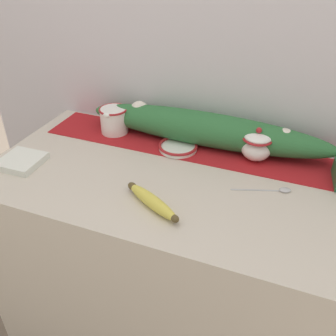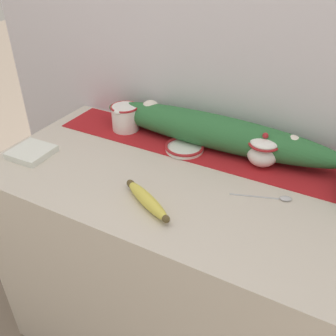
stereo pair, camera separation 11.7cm
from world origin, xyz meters
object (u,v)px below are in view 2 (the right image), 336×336
at_px(cream_pitcher, 125,117).
at_px(small_dish, 184,147).
at_px(banana, 147,200).
at_px(napkin_stack, 31,152).
at_px(sugar_bowl, 263,151).
at_px(spoon, 280,198).

height_order(cream_pitcher, small_dish, cream_pitcher).
xyz_separation_m(banana, napkin_stack, (-0.51, 0.05, -0.01)).
height_order(sugar_bowl, spoon, sugar_bowl).
xyz_separation_m(cream_pitcher, small_dish, (0.28, -0.04, -0.04)).
bearing_deg(banana, small_dish, 97.32).
xyz_separation_m(small_dish, spoon, (0.38, -0.12, -0.01)).
height_order(sugar_bowl, small_dish, sugar_bowl).
bearing_deg(spoon, cream_pitcher, 147.62).
distance_m(sugar_bowl, spoon, 0.20).
xyz_separation_m(banana, spoon, (0.34, 0.21, -0.02)).
relative_size(sugar_bowl, banana, 0.58).
xyz_separation_m(spoon, napkin_stack, (-0.85, -0.17, 0.01)).
bearing_deg(small_dish, spoon, -17.70).
relative_size(cream_pitcher, spoon, 0.72).
distance_m(sugar_bowl, banana, 0.44).
bearing_deg(napkin_stack, banana, -5.37).
height_order(cream_pitcher, banana, cream_pitcher).
bearing_deg(napkin_stack, spoon, 11.09).
bearing_deg(sugar_bowl, spoon, -55.89).
bearing_deg(banana, cream_pitcher, 130.86).
relative_size(cream_pitcher, napkin_stack, 0.96).
relative_size(sugar_bowl, napkin_stack, 0.91).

